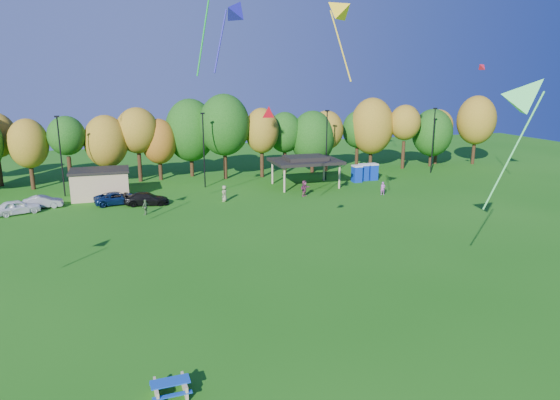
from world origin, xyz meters
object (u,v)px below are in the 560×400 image
object	(u,v)px
car_b	(43,202)
car_d	(147,199)
porta_potties	(364,172)
picnic_table	(171,387)
car_a	(17,207)
car_c	(117,198)

from	to	relation	value
car_b	car_d	xyz separation A→B (m)	(10.33, -1.96, 0.04)
porta_potties	picnic_table	distance (m)	47.98
car_a	car_b	distance (m)	2.82
car_b	car_d	world-z (taller)	car_d
car_a	car_d	size ratio (longest dim) A/B	0.91
porta_potties	picnic_table	xyz separation A→B (m)	(-28.38, -38.68, -0.68)
car_b	car_d	distance (m)	10.52
car_a	car_b	bearing A→B (deg)	-66.73
picnic_table	car_d	distance (m)	33.97
car_b	car_d	bearing A→B (deg)	-101.39
picnic_table	car_b	distance (m)	37.23
car_d	picnic_table	bearing A→B (deg)	-173.55
picnic_table	car_b	bearing A→B (deg)	102.61
car_a	car_d	bearing A→B (deg)	-109.96
porta_potties	car_d	bearing A→B (deg)	-170.38
porta_potties	car_c	distance (m)	30.96
car_b	car_d	size ratio (longest dim) A/B	0.83
picnic_table	car_d	bearing A→B (deg)	86.45
picnic_table	car_c	bearing A→B (deg)	91.31
porta_potties	car_c	world-z (taller)	porta_potties
car_b	car_c	size ratio (longest dim) A/B	0.81
picnic_table	car_d	world-z (taller)	car_d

